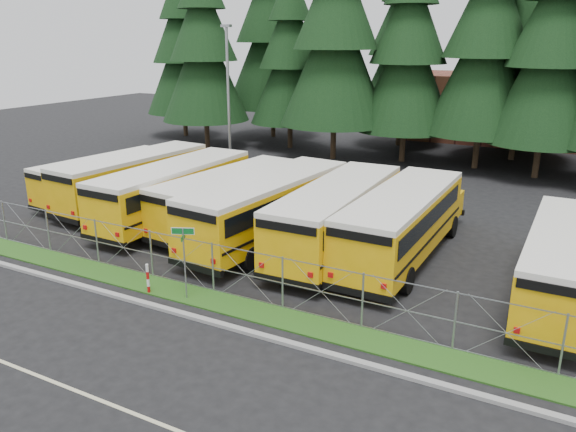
% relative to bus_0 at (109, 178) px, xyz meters
% --- Properties ---
extents(ground, '(120.00, 120.00, 0.00)m').
position_rel_bus_0_xyz_m(ground, '(13.90, -6.68, -1.30)').
color(ground, black).
rests_on(ground, ground).
extents(curb, '(50.00, 0.25, 0.12)m').
position_rel_bus_0_xyz_m(curb, '(13.90, -9.78, -1.24)').
color(curb, gray).
rests_on(curb, ground).
extents(grass_verge, '(50.00, 1.40, 0.06)m').
position_rel_bus_0_xyz_m(grass_verge, '(13.90, -8.38, -1.27)').
color(grass_verge, '#1E4F16').
rests_on(grass_verge, ground).
extents(road_lane_line, '(50.00, 0.12, 0.01)m').
position_rel_bus_0_xyz_m(road_lane_line, '(13.90, -14.68, -1.30)').
color(road_lane_line, beige).
rests_on(road_lane_line, ground).
extents(chainlink_fence, '(44.00, 0.10, 2.00)m').
position_rel_bus_0_xyz_m(chainlink_fence, '(13.90, -7.68, -0.30)').
color(chainlink_fence, gray).
rests_on(chainlink_fence, ground).
extents(brick_building, '(22.00, 10.00, 6.00)m').
position_rel_bus_0_xyz_m(brick_building, '(19.90, 33.32, 1.70)').
color(brick_building, brown).
rests_on(brick_building, ground).
extents(bus_0, '(3.51, 10.15, 2.61)m').
position_rel_bus_0_xyz_m(bus_0, '(0.00, 0.00, 0.00)').
color(bus_0, '#DEA207').
rests_on(bus_0, ground).
extents(bus_1, '(3.65, 11.61, 2.99)m').
position_rel_bus_0_xyz_m(bus_1, '(2.31, 0.01, 0.19)').
color(bus_1, '#DEA207').
rests_on(bus_1, ground).
extents(bus_2, '(3.07, 11.85, 3.09)m').
position_rel_bus_0_xyz_m(bus_2, '(6.27, -1.27, 0.24)').
color(bus_2, '#DEA207').
rests_on(bus_2, ground).
extents(bus_3, '(3.72, 11.16, 2.87)m').
position_rel_bus_0_xyz_m(bus_3, '(9.20, -0.66, 0.13)').
color(bus_3, '#DEA207').
rests_on(bus_3, ground).
extents(bus_4, '(3.96, 12.28, 3.16)m').
position_rel_bus_0_xyz_m(bus_4, '(12.16, -1.69, 0.28)').
color(bus_4, '#DEA207').
rests_on(bus_4, ground).
extents(bus_5, '(3.05, 11.93, 3.11)m').
position_rel_bus_0_xyz_m(bus_5, '(15.39, -1.26, 0.25)').
color(bus_5, '#DEA207').
rests_on(bus_5, ground).
extents(bus_6, '(2.94, 11.84, 3.09)m').
position_rel_bus_0_xyz_m(bus_6, '(18.24, -0.93, 0.24)').
color(bus_6, '#DEA207').
rests_on(bus_6, ground).
extents(bus_east, '(2.63, 10.86, 2.84)m').
position_rel_bus_0_xyz_m(bus_east, '(24.60, -2.33, 0.12)').
color(bus_east, '#DEA207').
rests_on(bus_east, ground).
extents(street_sign, '(0.77, 0.51, 2.81)m').
position_rel_bus_0_xyz_m(street_sign, '(12.38, -8.68, 0.73)').
color(street_sign, gray).
rests_on(street_sign, ground).
extents(striped_bollard, '(0.11, 0.11, 1.20)m').
position_rel_bus_0_xyz_m(striped_bollard, '(10.81, -8.97, -0.70)').
color(striped_bollard, '#B20C0C').
rests_on(striped_bollard, ground).
extents(light_standard, '(0.70, 0.35, 10.14)m').
position_rel_bus_0_xyz_m(light_standard, '(2.20, 9.61, 4.20)').
color(light_standard, gray).
rests_on(light_standard, ground).
extents(conifer_0, '(7.03, 7.03, 15.56)m').
position_rel_bus_0_xyz_m(conifer_0, '(-10.46, 20.67, 6.47)').
color(conifer_0, black).
rests_on(conifer_0, ground).
extents(conifer_1, '(7.43, 7.43, 16.43)m').
position_rel_bus_0_xyz_m(conifer_1, '(-4.85, 16.54, 6.91)').
color(conifer_1, black).
rests_on(conifer_1, ground).
extents(conifer_2, '(6.83, 6.83, 15.11)m').
position_rel_bus_0_xyz_m(conifer_2, '(1.67, 19.88, 6.25)').
color(conifer_2, black).
rests_on(conifer_2, ground).
extents(conifer_3, '(8.45, 8.45, 18.68)m').
position_rel_bus_0_xyz_m(conifer_3, '(6.90, 17.36, 8.04)').
color(conifer_3, black).
rests_on(conifer_3, ground).
extents(conifer_4, '(7.44, 7.44, 16.46)m').
position_rel_bus_0_xyz_m(conifer_4, '(12.11, 18.92, 6.93)').
color(conifer_4, black).
rests_on(conifer_4, ground).
extents(conifer_5, '(7.95, 7.95, 17.58)m').
position_rel_bus_0_xyz_m(conifer_5, '(17.64, 19.14, 7.49)').
color(conifer_5, black).
rests_on(conifer_5, ground).
extents(conifer_6, '(7.45, 7.45, 16.48)m').
position_rel_bus_0_xyz_m(conifer_6, '(21.91, 18.03, 6.94)').
color(conifer_6, black).
rests_on(conifer_6, ground).
extents(conifer_10, '(8.87, 8.87, 19.62)m').
position_rel_bus_0_xyz_m(conifer_10, '(-2.55, 24.33, 8.51)').
color(conifer_10, black).
rests_on(conifer_10, ground).
extents(conifer_11, '(7.85, 7.85, 17.36)m').
position_rel_bus_0_xyz_m(conifer_11, '(9.74, 25.59, 7.38)').
color(conifer_11, black).
rests_on(conifer_11, ground).
extents(conifer_12, '(9.84, 9.84, 21.75)m').
position_rel_bus_0_xyz_m(conifer_12, '(19.66, 23.64, 9.57)').
color(conifer_12, black).
rests_on(conifer_12, ground).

